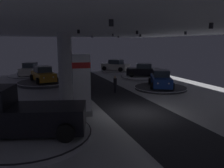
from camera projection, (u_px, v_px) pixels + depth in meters
ground at (139, 113)px, 15.28m from camera, size 24.00×44.00×0.06m
ceiling_with_spotlights at (141, 29)px, 14.26m from camera, size 24.00×44.00×0.39m
column_left at (65, 66)px, 18.41m from camera, size 1.14×1.14×5.50m
brand_sign_pylon at (81, 85)px, 14.21m from camera, size 1.33×0.79×3.95m
display_platform_mid_right at (160, 88)px, 22.88m from camera, size 5.30×5.30×0.23m
display_car_mid_right at (161, 79)px, 22.76m from camera, size 3.51×4.57×1.71m
display_platform_deep_right at (115, 71)px, 35.18m from camera, size 4.57×4.57×0.34m
display_car_deep_right at (115, 66)px, 35.00m from camera, size 4.11×4.35×1.71m
display_platform_near_left at (32, 135)px, 11.09m from camera, size 5.91×5.91×0.31m
pickup_truck_near_left at (23, 115)px, 10.88m from camera, size 5.68×3.80×2.30m
display_platform_far_right at (143, 77)px, 29.94m from camera, size 5.80×5.80×0.24m
display_car_far_right at (143, 70)px, 29.78m from camera, size 4.55×3.63×1.71m
display_platform_deep_left at (30, 76)px, 31.18m from camera, size 5.95×5.95×0.23m
display_car_deep_left at (30, 69)px, 31.05m from camera, size 3.16×4.54×1.71m
display_platform_far_left at (44, 83)px, 25.38m from camera, size 5.70×5.70×0.35m
display_car_far_left at (43, 75)px, 25.24m from camera, size 2.91×4.48×1.71m
visitor_walking_near at (115, 83)px, 21.11m from camera, size 0.32×0.32×1.59m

